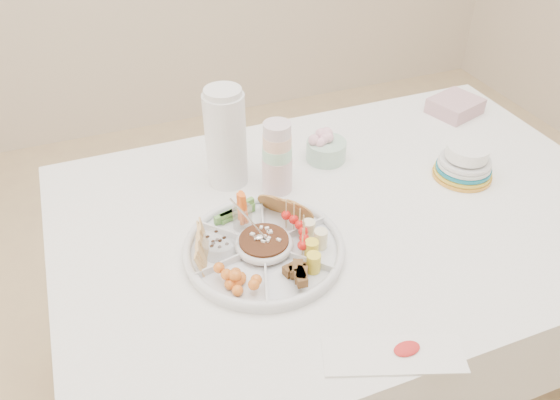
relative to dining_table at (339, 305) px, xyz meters
name	(u,v)px	position (x,y,z in m)	size (l,w,h in m)	color
floor	(332,378)	(0.00, 0.00, -0.38)	(4.00, 4.00, 0.00)	tan
dining_table	(339,305)	(0.00, 0.00, 0.00)	(1.52, 1.02, 0.76)	white
party_tray	(264,246)	(-0.27, -0.08, 0.40)	(0.38, 0.38, 0.04)	white
bean_dip	(264,244)	(-0.27, -0.08, 0.41)	(0.12, 0.12, 0.04)	#3B2417
tortillas	(288,209)	(-0.17, 0.01, 0.42)	(0.10, 0.10, 0.06)	olive
carrot_cucumber	(236,205)	(-0.29, 0.05, 0.44)	(0.10, 0.10, 0.09)	orange
pita_raisins	(209,242)	(-0.39, -0.04, 0.42)	(0.12, 0.12, 0.07)	tan
cherries	(236,278)	(-0.36, -0.17, 0.42)	(0.11, 0.11, 0.05)	#C65B1A
granola_chunks	(295,275)	(-0.24, -0.21, 0.42)	(0.10, 0.10, 0.05)	#402815
banana_tomato	(319,233)	(-0.14, -0.12, 0.44)	(0.11, 0.11, 0.09)	#D2BC55
cup_stack	(277,154)	(-0.14, 0.15, 0.49)	(0.08, 0.08, 0.23)	beige
thermos	(226,137)	(-0.26, 0.24, 0.52)	(0.11, 0.11, 0.29)	white
flower_bowl	(326,146)	(0.05, 0.24, 0.42)	(0.12, 0.12, 0.09)	#9CD9C0
napkin_stack	(455,106)	(0.58, 0.34, 0.40)	(0.16, 0.13, 0.05)	#C2959E
plate_stack	(465,161)	(0.37, 0.02, 0.43)	(0.17, 0.17, 0.11)	gold
placemat	(393,355)	(-0.13, -0.45, 0.38)	(0.28, 0.09, 0.01)	silver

